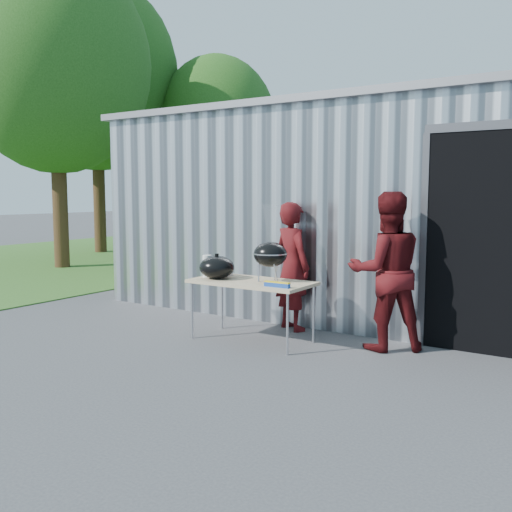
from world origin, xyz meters
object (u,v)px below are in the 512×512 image
Objects in this scene: kettle_grill at (270,247)px; person_bystander at (386,271)px; folding_table at (252,284)px; person_cook at (292,266)px.

kettle_grill is 1.40m from person_bystander.
person_cook is (0.12, 0.79, 0.14)m from folding_table.
person_bystander reaches higher than person_cook.
kettle_grill is 0.51× the size of person_bystander.
kettle_grill is at bearing 15.15° from folding_table.
folding_table is 0.82m from person_cook.
person_bystander is at bearing -165.42° from person_cook.
folding_table is at bearing 106.46° from person_cook.
person_bystander reaches higher than kettle_grill.
person_cook is 1.42m from person_bystander.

